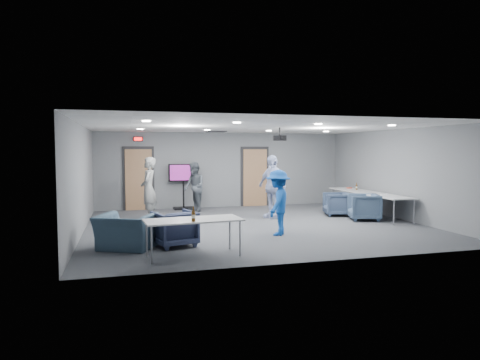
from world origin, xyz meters
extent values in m
plane|color=#383C40|center=(0.00, 0.00, 0.00)|extent=(9.00, 9.00, 0.00)
plane|color=silver|center=(0.00, 0.00, 2.70)|extent=(9.00, 9.00, 0.00)
cube|color=slate|center=(0.00, 4.00, 1.35)|extent=(9.00, 0.02, 2.70)
cube|color=slate|center=(0.00, -4.00, 1.35)|extent=(9.00, 0.02, 2.70)
cube|color=slate|center=(-4.50, 0.00, 1.35)|extent=(0.02, 8.00, 2.70)
cube|color=slate|center=(4.50, 0.00, 1.35)|extent=(0.02, 8.00, 2.70)
cube|color=black|center=(-3.00, 3.97, 1.08)|extent=(1.06, 0.06, 2.24)
cube|color=#9E734D|center=(-3.00, 3.93, 1.05)|extent=(0.90, 0.05, 2.10)
cylinder|color=#92949A|center=(-2.65, 3.88, 1.00)|extent=(0.04, 0.10, 0.04)
cube|color=black|center=(1.20, 3.97, 1.08)|extent=(1.06, 0.06, 2.24)
cube|color=#9E734D|center=(1.20, 3.93, 1.05)|extent=(0.90, 0.05, 2.10)
cylinder|color=#92949A|center=(1.55, 3.88, 1.00)|extent=(0.04, 0.10, 0.04)
cube|color=black|center=(-3.00, 3.94, 2.45)|extent=(0.32, 0.06, 0.16)
cube|color=#FF0C0C|center=(-3.00, 3.90, 2.45)|extent=(0.26, 0.02, 0.11)
cube|color=black|center=(-0.50, 2.80, 2.69)|extent=(0.60, 0.60, 0.03)
cylinder|color=white|center=(-3.00, -1.80, 2.69)|extent=(0.18, 0.18, 0.02)
cylinder|color=white|center=(-3.00, 1.80, 2.69)|extent=(0.18, 0.18, 0.02)
cylinder|color=white|center=(-1.00, -1.80, 2.69)|extent=(0.18, 0.18, 0.02)
cylinder|color=white|center=(-1.00, 1.80, 2.69)|extent=(0.18, 0.18, 0.02)
cylinder|color=white|center=(1.00, -1.80, 2.69)|extent=(0.18, 0.18, 0.02)
cylinder|color=white|center=(1.00, 1.80, 2.69)|extent=(0.18, 0.18, 0.02)
cylinder|color=white|center=(3.00, -1.80, 2.69)|extent=(0.18, 0.18, 0.02)
cylinder|color=white|center=(3.00, 1.80, 2.69)|extent=(0.18, 0.18, 0.02)
imported|color=gray|center=(-2.80, 1.55, 0.93)|extent=(0.57, 0.75, 1.86)
imported|color=#555E67|center=(-1.22, 3.00, 0.84)|extent=(0.79, 0.93, 1.67)
imported|color=silver|center=(0.86, 1.08, 0.96)|extent=(0.87, 1.22, 1.92)
imported|color=#1A52AE|center=(0.13, -1.44, 0.80)|extent=(1.06, 1.19, 1.60)
imported|color=#334159|center=(3.01, 0.98, 0.37)|extent=(0.98, 0.96, 0.73)
imported|color=#3C4F68|center=(3.35, -0.03, 0.39)|extent=(1.10, 1.08, 0.79)
imported|color=#374060|center=(-2.45, -2.00, 0.38)|extent=(1.02, 1.03, 0.77)
imported|color=#3B5266|center=(-3.46, -2.00, 0.36)|extent=(1.42, 1.36, 0.72)
cube|color=silver|center=(4.00, 1.77, 0.71)|extent=(0.79, 1.90, 0.03)
cylinder|color=#92949A|center=(3.68, 2.65, 0.35)|extent=(0.04, 0.04, 0.70)
cylinder|color=#92949A|center=(3.68, 0.90, 0.35)|extent=(0.04, 0.04, 0.70)
cylinder|color=#92949A|center=(4.32, 2.65, 0.35)|extent=(0.04, 0.04, 0.70)
cylinder|color=#92949A|center=(4.32, 0.90, 0.35)|extent=(0.04, 0.04, 0.70)
cube|color=silver|center=(4.00, -0.13, 0.71)|extent=(0.80, 1.93, 0.03)
cylinder|color=#92949A|center=(3.68, 0.76, 0.35)|extent=(0.04, 0.04, 0.70)
cylinder|color=#92949A|center=(3.68, -1.01, 0.35)|extent=(0.04, 0.04, 0.70)
cylinder|color=#92949A|center=(4.32, 0.76, 0.35)|extent=(0.04, 0.04, 0.70)
cylinder|color=#92949A|center=(4.32, -1.01, 0.35)|extent=(0.04, 0.04, 0.70)
cube|color=silver|center=(-2.19, -3.00, 0.71)|extent=(1.93, 0.94, 0.03)
cylinder|color=#92949A|center=(-1.37, -2.62, 0.35)|extent=(0.04, 0.04, 0.70)
cylinder|color=#92949A|center=(-3.07, -2.77, 0.35)|extent=(0.04, 0.04, 0.70)
cylinder|color=#92949A|center=(-1.32, -3.23, 0.35)|extent=(0.04, 0.04, 0.70)
cylinder|color=#92949A|center=(-3.02, -3.38, 0.35)|extent=(0.04, 0.04, 0.70)
cylinder|color=#57350E|center=(-2.23, -3.27, 0.83)|extent=(0.07, 0.07, 0.20)
cylinder|color=#57350E|center=(-2.23, -3.27, 0.97)|extent=(0.03, 0.03, 0.09)
cylinder|color=beige|center=(-2.23, -3.27, 0.83)|extent=(0.08, 0.08, 0.07)
cylinder|color=#57350E|center=(4.09, 1.68, 0.81)|extent=(0.06, 0.06, 0.17)
cylinder|color=#57350E|center=(4.09, 1.68, 0.94)|extent=(0.02, 0.02, 0.08)
cylinder|color=beige|center=(4.09, 1.68, 0.81)|extent=(0.06, 0.06, 0.06)
cube|color=#DD5137|center=(4.13, 2.22, 0.75)|extent=(0.17, 0.12, 0.04)
cube|color=silver|center=(3.91, -0.20, 0.75)|extent=(0.24, 0.20, 0.05)
cube|color=black|center=(-1.48, 3.75, 0.03)|extent=(0.69, 0.49, 0.06)
cylinder|color=black|center=(-1.48, 3.75, 0.64)|extent=(0.06, 0.06, 1.19)
cube|color=black|center=(-1.48, 3.75, 1.29)|extent=(1.04, 0.07, 0.61)
cube|color=#7B1B73|center=(-1.48, 3.70, 1.29)|extent=(0.94, 0.01, 0.53)
cylinder|color=black|center=(0.68, -0.03, 2.58)|extent=(0.04, 0.04, 0.22)
cube|color=black|center=(0.68, -0.03, 2.40)|extent=(0.42, 0.38, 0.14)
cylinder|color=black|center=(0.68, -0.19, 2.40)|extent=(0.08, 0.06, 0.08)
camera|label=1|loc=(-3.47, -11.17, 2.07)|focal=32.00mm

